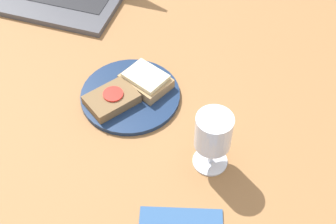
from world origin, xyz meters
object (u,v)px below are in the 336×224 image
at_px(plate, 130,95).
at_px(sandwich_with_tomato, 112,99).
at_px(sandwich_with_cheese, 148,80).
at_px(wine_glass, 213,134).

xyz_separation_m(plate, sandwich_with_tomato, (-0.03, -0.04, 0.02)).
distance_m(sandwich_with_cheese, sandwich_with_tomato, 0.09).
bearing_deg(wine_glass, sandwich_with_cheese, 140.66).
bearing_deg(sandwich_with_cheese, wine_glass, -39.34).
height_order(plate, sandwich_with_cheese, sandwich_with_cheese).
bearing_deg(plate, wine_glass, -28.24).
height_order(plate, wine_glass, wine_glass).
bearing_deg(sandwich_with_tomato, wine_glass, -17.87).
relative_size(sandwich_with_cheese, sandwich_with_tomato, 0.97).
relative_size(plate, sandwich_with_tomato, 1.70).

